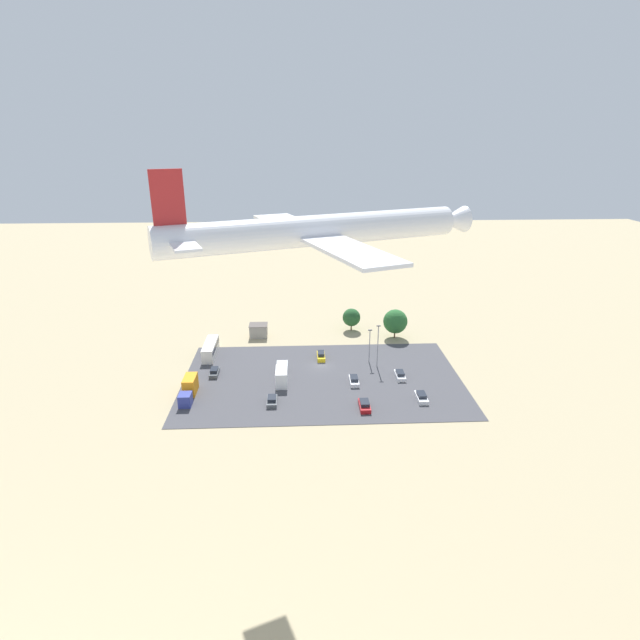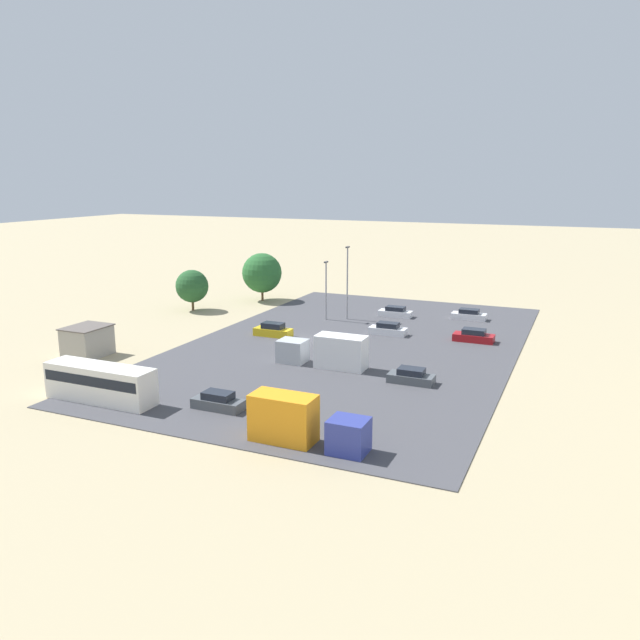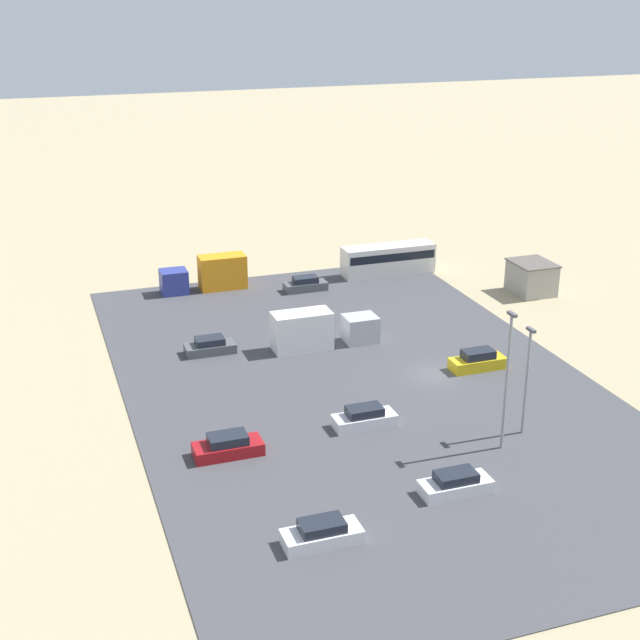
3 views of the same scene
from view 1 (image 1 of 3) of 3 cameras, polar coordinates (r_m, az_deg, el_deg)
ground_plane at (r=113.00m, az=0.11°, el=-5.26°), size 400.00×400.00×0.00m
parking_lot_surface at (r=107.11m, az=0.28°, el=-6.76°), size 58.89×36.11×0.08m
shed_building at (r=129.38m, az=-7.04°, el=-1.19°), size 4.66×3.93×3.28m
bus at (r=120.14m, az=-12.42°, el=-3.21°), size 2.63×10.22×3.18m
parked_car_0 at (r=98.22m, az=-5.51°, el=-9.14°), size 1.95×4.31×1.42m
parked_car_1 at (r=111.00m, az=-11.97°, el=-5.84°), size 1.80×4.42×1.48m
parked_car_2 at (r=116.09m, az=0.12°, el=-4.11°), size 1.79×4.65×1.66m
parked_car_3 at (r=100.96m, az=11.51°, el=-8.61°), size 1.89×4.60×1.43m
parked_car_4 at (r=105.34m, az=3.91°, el=-6.90°), size 1.83×4.57×1.51m
parked_car_5 at (r=108.76m, az=9.12°, el=-6.22°), size 1.84×4.59×1.43m
parked_car_6 at (r=96.53m, az=5.11°, el=-9.67°), size 1.99×4.68×1.51m
parked_truck_0 at (r=103.08m, az=-14.75°, el=-7.63°), size 2.36×8.82×3.51m
parked_truck_1 at (r=105.89m, az=-4.39°, el=-6.21°), size 2.41×9.43×3.36m
tree_near_shed at (r=132.20m, az=3.62°, el=0.30°), size 4.72×4.72×5.94m
tree_apron_mid at (r=128.22m, az=8.60°, el=-0.16°), size 6.16×6.16×7.48m
light_pole_lot_centre at (r=113.47m, az=5.69°, el=-2.77°), size 0.90×0.28×7.94m
light_pole_lot_edge at (r=111.04m, az=6.62°, el=-2.79°), size 0.90×0.28×9.89m
airplane at (r=55.29m, az=0.47°, el=10.23°), size 35.84×30.53×8.50m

